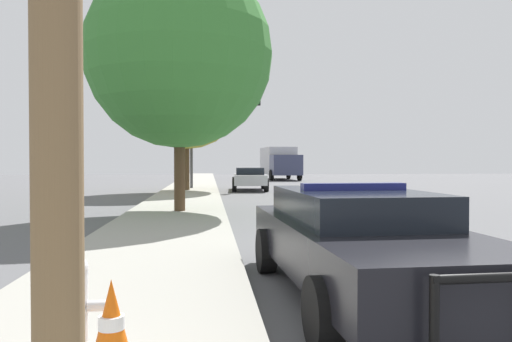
# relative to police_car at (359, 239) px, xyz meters

# --- Properties ---
(ground_plane) EXTENTS (110.00, 110.00, 0.00)m
(ground_plane) POSITION_rel_police_car_xyz_m (2.29, 0.80, -0.71)
(ground_plane) COLOR #565659
(sidewalk_left) EXTENTS (3.00, 110.00, 0.13)m
(sidewalk_left) POSITION_rel_police_car_xyz_m (-2.81, 0.80, -0.65)
(sidewalk_left) COLOR #99968C
(sidewalk_left) RESTS_ON ground_plane
(police_car) EXTENTS (2.21, 5.18, 1.39)m
(police_car) POSITION_rel_police_car_xyz_m (0.00, 0.00, 0.00)
(police_car) COLOR black
(police_car) RESTS_ON ground_plane
(fire_hydrant) EXTENTS (0.54, 0.23, 0.81)m
(fire_hydrant) POSITION_rel_police_car_xyz_m (-2.89, -1.92, -0.15)
(fire_hydrant) COLOR white
(fire_hydrant) RESTS_ON sidewalk_left
(traffic_light) EXTENTS (4.03, 0.35, 5.78)m
(traffic_light) POSITION_rel_police_car_xyz_m (-1.30, 22.65, 3.48)
(traffic_light) COLOR #424247
(traffic_light) RESTS_ON sidewalk_left
(car_background_midblock) EXTENTS (2.13, 4.49, 1.28)m
(car_background_midblock) POSITION_rel_police_car_xyz_m (0.48, 22.16, -0.00)
(car_background_midblock) COLOR #B7B7BC
(car_background_midblock) RESTS_ON ground_plane
(box_truck) EXTENTS (2.96, 7.69, 2.89)m
(box_truck) POSITION_rel_police_car_xyz_m (4.53, 38.56, 0.86)
(box_truck) COLOR #333856
(box_truck) RESTS_ON ground_plane
(tree_sidewalk_near) EXTENTS (5.75, 5.75, 7.68)m
(tree_sidewalk_near) POSITION_rel_police_car_xyz_m (-2.72, 9.59, 4.22)
(tree_sidewalk_near) COLOR #4C3823
(tree_sidewalk_near) RESTS_ON sidewalk_left
(tree_sidewalk_mid) EXTENTS (6.16, 6.16, 8.32)m
(tree_sidewalk_mid) POSITION_rel_police_car_xyz_m (-2.98, 20.64, 4.66)
(tree_sidewalk_mid) COLOR #4C3823
(tree_sidewalk_mid) RESTS_ON sidewalk_left
(traffic_cone) EXTENTS (0.34, 0.34, 0.69)m
(traffic_cone) POSITION_rel_police_car_xyz_m (-2.52, -2.30, -0.23)
(traffic_cone) COLOR orange
(traffic_cone) RESTS_ON sidewalk_left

